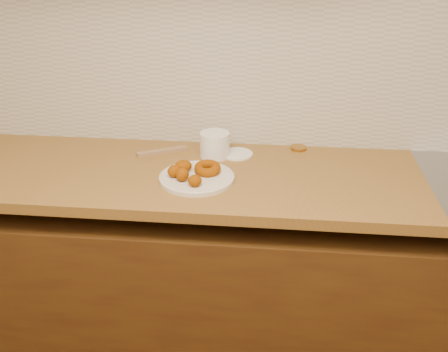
{
  "coord_description": "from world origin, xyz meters",
  "views": [
    {
      "loc": [
        -0.05,
        -0.04,
        1.73
      ],
      "look_at": [
        -0.22,
        1.6,
        0.93
      ],
      "focal_mm": 42.0,
      "sensor_mm": 36.0,
      "label": 1
    }
  ],
  "objects": [
    {
      "name": "wall_back",
      "position": [
        0.0,
        2.0,
        1.35
      ],
      "size": [
        4.0,
        0.02,
        2.7
      ],
      "primitive_type": "cube",
      "color": "#C5B394",
      "rests_on": "ground"
    },
    {
      "name": "donut_plate",
      "position": [
        -0.32,
        1.62,
        0.91
      ],
      "size": [
        0.27,
        0.27,
        0.02
      ],
      "primitive_type": "cylinder",
      "color": "silver",
      "rests_on": "butcher_block"
    },
    {
      "name": "fried_dough_chunks",
      "position": [
        -0.36,
        1.6,
        0.94
      ],
      "size": [
        0.15,
        0.18,
        0.05
      ],
      "color": "#803D02",
      "rests_on": "donut_plate"
    },
    {
      "name": "plastic_tub",
      "position": [
        -0.28,
        1.84,
        0.95
      ],
      "size": [
        0.14,
        0.14,
        0.1
      ],
      "primitive_type": "cylinder",
      "rotation": [
        0.0,
        0.0,
        0.22
      ],
      "color": "white",
      "rests_on": "butcher_block"
    },
    {
      "name": "brass_jar_lid",
      "position": [
        0.05,
        1.94,
        0.91
      ],
      "size": [
        0.09,
        0.09,
        0.01
      ],
      "primitive_type": "cylinder",
      "rotation": [
        0.0,
        0.0,
        0.41
      ],
      "color": "#B07C30",
      "rests_on": "butcher_block"
    },
    {
      "name": "wooden_utensil",
      "position": [
        -0.49,
        1.84,
        0.91
      ],
      "size": [
        0.19,
        0.12,
        0.02
      ],
      "primitive_type": "cube",
      "rotation": [
        0.0,
        0.0,
        0.48
      ],
      "color": "#906E4B",
      "rests_on": "butcher_block"
    },
    {
      "name": "base_cabinet",
      "position": [
        0.0,
        1.69,
        0.39
      ],
      "size": [
        3.6,
        0.6,
        0.77
      ],
      "primitive_type": "cube",
      "color": "#4B3110",
      "rests_on": "floor"
    },
    {
      "name": "tub_lid",
      "position": [
        -0.19,
        1.86,
        0.9
      ],
      "size": [
        0.15,
        0.15,
        0.01
      ],
      "primitive_type": "cylinder",
      "rotation": [
        0.0,
        0.0,
        0.2
      ],
      "color": "white",
      "rests_on": "butcher_block"
    },
    {
      "name": "backsplash",
      "position": [
        0.0,
        1.99,
        1.2
      ],
      "size": [
        3.6,
        0.02,
        0.6
      ],
      "primitive_type": "cube",
      "color": "beige",
      "rests_on": "wall_back"
    },
    {
      "name": "butcher_block",
      "position": [
        -0.65,
        1.69,
        0.88
      ],
      "size": [
        2.3,
        0.62,
        0.04
      ],
      "primitive_type": "cube",
      "color": "olive",
      "rests_on": "base_cabinet"
    },
    {
      "name": "ring_donut",
      "position": [
        -0.28,
        1.65,
        0.93
      ],
      "size": [
        0.11,
        0.11,
        0.04
      ],
      "primitive_type": "torus",
      "rotation": [
        0.1,
        0.0,
        0.14
      ],
      "color": "#803D02",
      "rests_on": "donut_plate"
    }
  ]
}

